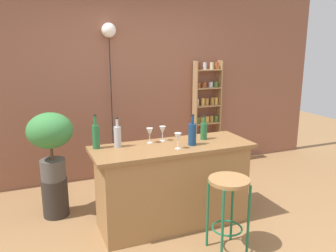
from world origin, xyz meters
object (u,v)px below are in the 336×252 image
Objects in this scene: bottle_spirits_clear at (204,130)px; pendant_globe_light at (109,33)px; potted_plant at (50,137)px; spice_shelf at (207,112)px; wine_glass_right at (150,132)px; bottle_vinegar at (96,136)px; wine_glass_left at (178,138)px; bottle_olive_oil at (192,134)px; bottle_wine_red at (118,136)px; bar_stool at (228,197)px; plant_stool at (55,197)px; wine_glass_center at (162,130)px.

bottle_spirits_clear is 1.93m from pendant_globe_light.
bottle_spirits_clear is (1.57, -0.58, 0.06)m from potted_plant.
spice_shelf is 1.65m from bottle_spirits_clear.
wine_glass_right is (0.97, -0.49, 0.08)m from potted_plant.
bottle_vinegar is 1.77m from pendant_globe_light.
pendant_globe_light is (-0.28, 1.67, 1.05)m from wine_glass_left.
pendant_globe_light is at bearing 115.09° from bottle_spirits_clear.
bottle_olive_oil is 2.00× the size of wine_glass_left.
bottle_wine_red is 0.14× the size of pendant_globe_light.
bottle_spirits_clear is (1.16, -0.11, -0.03)m from bottle_vinegar.
wine_glass_left is (-0.27, 0.54, 0.46)m from bar_stool.
plant_stool is at bearing 159.67° from bottle_spirits_clear.
wine_glass_center is (0.51, 0.03, 0.00)m from bottle_wine_red.
bar_stool is 0.77m from bottle_olive_oil.
plant_stool is 2.69× the size of wine_glass_center.
potted_plant is at bearing 157.34° from wine_glass_center.
bottle_vinegar reaches higher than bottle_spirits_clear.
spice_shelf reaches higher than bottle_olive_oil.
spice_shelf is 4.79× the size of bottle_vinegar.
wine_glass_right is at bearing 171.43° from bottle_spirits_clear.
wine_glass_left is 1.00× the size of wine_glass_center.
wine_glass_center is at bearing -22.66° from potted_plant.
bottle_spirits_clear is (0.14, 0.76, 0.44)m from bar_stool.
wine_glass_right is at bearing -26.82° from potted_plant.
bottle_wine_red is (0.62, -0.51, 0.08)m from potted_plant.
pendant_globe_light is at bearing 79.00° from bottle_wine_red.
bottle_vinegar is at bearing -49.10° from potted_plant.
spice_shelf reaches higher than bar_stool.
spice_shelf is 2.05m from wine_glass_left.
wine_glass_right is at bearing -26.82° from plant_stool.
spice_shelf is 2.54m from potted_plant.
bar_stool is 1.07m from wine_glass_right.
potted_plant is at bearing -160.62° from spice_shelf.
potted_plant reaches higher than wine_glass_right.
spice_shelf is 1.91m from pendant_globe_light.
pendant_globe_light is (0.48, 1.35, 1.03)m from bottle_vinegar.
wine_glass_center is at bearing 0.09° from bottle_vinegar.
wine_glass_center is at bearing 109.63° from bar_stool.
plant_stool is at bearing 145.69° from wine_glass_left.
pendant_globe_light reaches higher than bottle_wine_red.
bar_stool is 0.89m from bottle_spirits_clear.
plant_stool is 1.43× the size of bottle_wine_red.
bottle_spirits_clear reaches higher than bar_stool.
wine_glass_left is (-0.41, -0.21, 0.02)m from bottle_spirits_clear.
spice_shelf is at bearing 46.06° from wine_glass_center.
bottle_spirits_clear is at bearing 35.13° from bottle_olive_oil.
bottle_olive_oil is (1.36, -0.73, 0.08)m from potted_plant.
wine_glass_right is (-0.15, -0.02, 0.00)m from wine_glass_center.
spice_shelf is 6.25× the size of bottle_spirits_clear.
pendant_globe_light is (-0.47, 1.61, 1.04)m from bottle_olive_oil.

